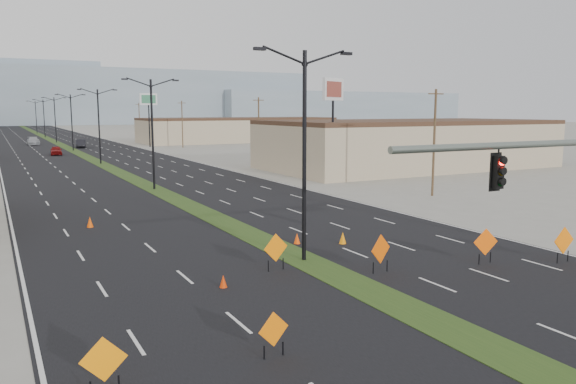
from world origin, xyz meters
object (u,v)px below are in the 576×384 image
streetlight_0 (304,149)px  construction_sign_2 (276,249)px  construction_sign_3 (381,250)px  car_mid (81,144)px  pole_sign_east_near (333,96)px  streetlight_3 (72,120)px  cone_1 (297,239)px  cone_2 (343,238)px  construction_sign_4 (486,243)px  cone_0 (223,281)px  pole_sign_east_far (149,103)px  construction_sign_1 (274,331)px  streetlight_4 (55,118)px  streetlight_2 (99,124)px  construction_sign_5 (564,242)px  streetlight_1 (152,130)px  car_far (33,141)px  streetlight_5 (44,117)px  construction_sign_0 (104,362)px  streetlight_6 (36,116)px  car_left (56,151)px  cone_3 (90,222)px

streetlight_0 → construction_sign_2: streetlight_0 is taller
construction_sign_2 → construction_sign_3: construction_sign_3 is taller
car_mid → pole_sign_east_near: (16.44, -64.68, 7.86)m
streetlight_0 → streetlight_3: bearing=90.0°
cone_1 → cone_2: cone_2 is taller
pole_sign_east_near → construction_sign_2: bearing=-150.5°
construction_sign_4 → cone_0: (-12.34, 2.44, -0.74)m
streetlight_3 → construction_sign_4: size_ratio=5.83×
pole_sign_east_near → pole_sign_east_far: 61.47m
car_mid → construction_sign_1: 101.17m
streetlight_4 → cone_1: (1.35, -108.85, -5.12)m
streetlight_2 → construction_sign_5: bearing=-80.2°
streetlight_3 → cone_1: (1.35, -80.85, -5.12)m
streetlight_1 → car_far: (-5.09, 78.29, -4.60)m
streetlight_0 → construction_sign_1: (-6.14, -9.00, -4.60)m
streetlight_2 → pole_sign_east_far: pole_sign_east_far is taller
construction_sign_2 → cone_1: 5.33m
streetlight_2 → pole_sign_east_near: size_ratio=0.95×
streetlight_4 → cone_2: streetlight_4 is taller
streetlight_3 → cone_2: streetlight_3 is taller
streetlight_1 → streetlight_5: size_ratio=1.00×
construction_sign_5 → cone_0: construction_sign_5 is taller
streetlight_2 → streetlight_5: bearing=90.0°
streetlight_4 → construction_sign_3: 115.53m
streetlight_4 → construction_sign_0: 121.58m
streetlight_2 → car_mid: (2.42, 35.81, -4.61)m
streetlight_6 → construction_sign_0: 177.40m
streetlight_4 → streetlight_5: bearing=90.0°
streetlight_1 → streetlight_3: 56.00m
cone_0 → streetlight_0: bearing=22.9°
car_left → pole_sign_east_near: (22.60, -47.84, 7.93)m
streetlight_5 → car_left: (-3.73, -65.03, -4.68)m
streetlight_6 → construction_sign_5: (10.78, -174.17, -4.38)m
streetlight_4 → cone_3: 99.44m
streetlight_0 → car_mid: size_ratio=2.04×
construction_sign_5 → car_far: bearing=100.0°
streetlight_5 → streetlight_0: bearing=-90.0°
construction_sign_1 → construction_sign_4: construction_sign_4 is taller
car_far → pole_sign_east_far: bearing=-41.8°
streetlight_4 → construction_sign_1: size_ratio=7.10×
construction_sign_0 → pole_sign_east_far: bearing=79.5°
construction_sign_2 → streetlight_0: bearing=15.0°
streetlight_0 → car_far: 106.51m
streetlight_3 → cone_2: size_ratio=15.00×
streetlight_4 → cone_3: (-7.97, -98.99, -5.08)m
streetlight_0 → cone_2: 6.51m
streetlight_6 → construction_sign_5: 174.56m
streetlight_5 → construction_sign_3: streetlight_5 is taller
streetlight_3 → pole_sign_east_far: bearing=16.6°
cone_3 → car_far: bearing=88.2°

